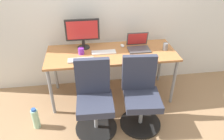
# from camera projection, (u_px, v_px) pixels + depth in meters

# --- Properties ---
(ground_plane) EXTENTS (5.28, 5.28, 0.00)m
(ground_plane) POSITION_uv_depth(u_px,v_px,m) (112.00, 94.00, 3.43)
(ground_plane) COLOR #9E7A56
(back_wall) EXTENTS (4.40, 0.04, 2.60)m
(back_wall) POSITION_uv_depth(u_px,v_px,m) (107.00, 5.00, 3.10)
(back_wall) COLOR white
(back_wall) RESTS_ON ground
(desk) EXTENTS (1.83, 0.69, 0.75)m
(desk) POSITION_uv_depth(u_px,v_px,m) (112.00, 56.00, 3.06)
(desk) COLOR #B77542
(desk) RESTS_ON ground
(office_chair_left) EXTENTS (0.54, 0.54, 0.94)m
(office_chair_left) POSITION_uv_depth(u_px,v_px,m) (94.00, 100.00, 2.65)
(office_chair_left) COLOR black
(office_chair_left) RESTS_ON ground
(office_chair_right) EXTENTS (0.54, 0.54, 0.94)m
(office_chair_right) POSITION_uv_depth(u_px,v_px,m) (141.00, 96.00, 2.72)
(office_chair_right) COLOR black
(office_chair_right) RESTS_ON ground
(water_bottle_on_floor) EXTENTS (0.09, 0.09, 0.31)m
(water_bottle_on_floor) POSITION_uv_depth(u_px,v_px,m) (36.00, 118.00, 2.77)
(water_bottle_on_floor) COLOR #A5D8B2
(water_bottle_on_floor) RESTS_ON ground
(desktop_monitor) EXTENTS (0.48, 0.18, 0.43)m
(desktop_monitor) POSITION_uv_depth(u_px,v_px,m) (82.00, 32.00, 3.03)
(desktop_monitor) COLOR #262626
(desktop_monitor) RESTS_ON desk
(open_laptop) EXTENTS (0.31, 0.27, 0.22)m
(open_laptop) POSITION_uv_depth(u_px,v_px,m) (138.00, 45.00, 3.10)
(open_laptop) COLOR #4C4C51
(open_laptop) RESTS_ON desk
(keyboard_by_monitor) EXTENTS (0.34, 0.12, 0.02)m
(keyboard_by_monitor) POSITION_uv_depth(u_px,v_px,m) (81.00, 60.00, 2.82)
(keyboard_by_monitor) COLOR #B7B7B7
(keyboard_by_monitor) RESTS_ON desk
(keyboard_by_laptop) EXTENTS (0.34, 0.12, 0.02)m
(keyboard_by_laptop) POSITION_uv_depth(u_px,v_px,m) (104.00, 52.00, 3.02)
(keyboard_by_laptop) COLOR silver
(keyboard_by_laptop) RESTS_ON desk
(mouse_by_monitor) EXTENTS (0.06, 0.10, 0.03)m
(mouse_by_monitor) POSITION_uv_depth(u_px,v_px,m) (140.00, 59.00, 2.83)
(mouse_by_monitor) COLOR #B7B7B7
(mouse_by_monitor) RESTS_ON desk
(mouse_by_laptop) EXTENTS (0.06, 0.10, 0.03)m
(mouse_by_laptop) POSITION_uv_depth(u_px,v_px,m) (122.00, 46.00, 3.18)
(mouse_by_laptop) COLOR silver
(mouse_by_laptop) RESTS_ON desk
(coffee_mug) EXTENTS (0.08, 0.08, 0.09)m
(coffee_mug) POSITION_uv_depth(u_px,v_px,m) (81.00, 51.00, 2.96)
(coffee_mug) COLOR purple
(coffee_mug) RESTS_ON desk
(pen_cup) EXTENTS (0.07, 0.07, 0.10)m
(pen_cup) POSITION_uv_depth(u_px,v_px,m) (165.00, 47.00, 3.07)
(pen_cup) COLOR slate
(pen_cup) RESTS_ON desk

